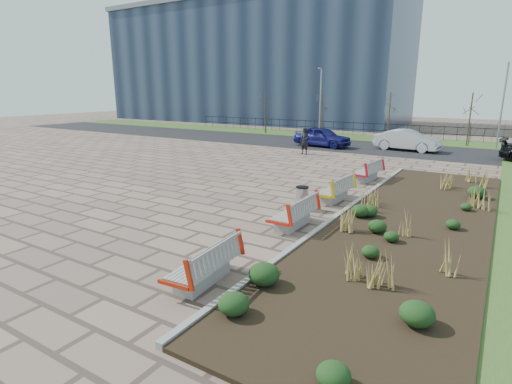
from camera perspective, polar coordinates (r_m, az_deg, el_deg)
The scene contains 21 objects.
ground at distance 12.41m, azimuth -13.39°, elevation -6.06°, with size 120.00×120.00×0.00m, color #7C6355.
planting_bed at distance 13.92m, azimuth 21.52°, elevation -4.22°, with size 4.50×18.00×0.10m, color black.
planting_curb at distance 14.45m, azimuth 12.45°, elevation -2.75°, with size 0.16×18.00×0.15m, color gray.
grass_verge_far at distance 37.29m, azimuth 18.77°, elevation 7.16°, with size 80.00×5.00×0.04m, color #33511E.
road at distance 31.52m, azimuth 16.20°, elevation 6.13°, with size 80.00×7.00×0.02m, color black.
bench_a at distance 9.16m, azimuth -7.70°, elevation -9.96°, with size 0.90×2.10×1.00m, color #B5230C, non-canonical shape.
bench_b at distance 12.71m, azimuth 5.26°, elevation -2.84°, with size 0.90×2.10×1.00m, color red, non-canonical shape.
bench_c at distance 15.88m, azimuth 11.08°, elevation 0.47°, with size 0.90×2.10×1.00m, color gold, non-canonical shape.
bench_d at distance 19.84m, azimuth 15.51°, elevation 2.99°, with size 0.90×2.10×1.00m, color #B30B23, non-canonical shape.
litter_bin at distance 14.58m, azimuth 6.59°, elevation -0.93°, with size 0.46×0.46×0.84m, color #B2B2B7.
pedestrian at distance 27.19m, azimuth 6.96°, elevation 7.22°, with size 0.65×0.43×1.78m, color black.
car_blue at distance 31.09m, azimuth 9.43°, elevation 7.80°, with size 1.76×4.37×1.49m, color navy.
car_silver at distance 30.61m, azimuth 20.78°, elevation 6.94°, with size 1.56×4.46×1.47m, color #B7BAC0.
tree_a at distance 40.21m, azimuth 1.34°, elevation 11.28°, with size 1.40×1.40×4.00m, color #4C3D2D, non-canonical shape.
tree_b at distance 37.53m, azimuth 9.40°, elevation 10.87°, with size 1.40×1.40×4.00m, color #4C3D2D, non-canonical shape.
tree_c at distance 35.66m, azimuth 18.46°, elevation 10.15°, with size 1.40×1.40×4.00m, color #4C3D2D, non-canonical shape.
tree_d at distance 34.74m, azimuth 28.20°, elevation 9.10°, with size 1.40×1.40×4.00m, color #4C3D2D, non-canonical shape.
lamp_west at distance 37.02m, azimuth 9.16°, elevation 12.38°, with size 0.24×0.60×6.00m, color gray, non-canonical shape.
lamp_east at distance 34.11m, azimuth 31.72°, elevation 10.29°, with size 0.24×0.60×6.00m, color gray, non-canonical shape.
railing_fence at distance 38.68m, azimuth 19.37°, elevation 8.27°, with size 44.00×0.10×1.20m, color black, non-canonical shape.
building_glass at distance 56.98m, azimuth -0.49°, elevation 17.71°, with size 40.00×14.00×15.00m, color #192338.
Camera 1 is at (8.38, -8.09, 4.26)m, focal length 28.00 mm.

